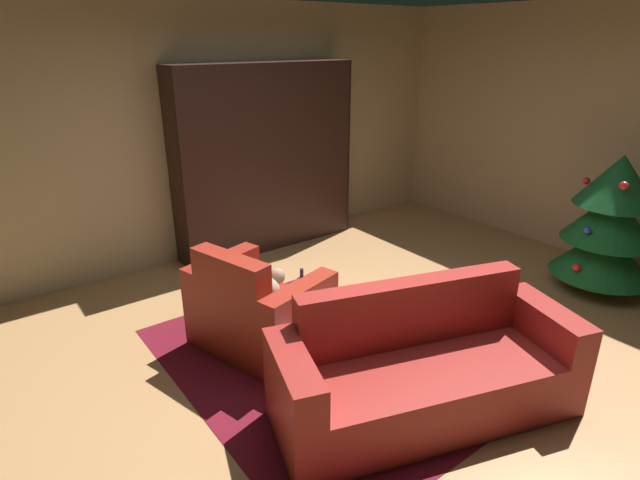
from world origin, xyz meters
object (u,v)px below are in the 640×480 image
at_px(coffee_table, 313,322).
at_px(decorated_tree, 610,222).
at_px(bottle_on_table, 302,291).
at_px(couch_red, 424,373).
at_px(book_stack_on_table, 318,312).
at_px(armchair_red, 257,313).
at_px(bookshelf_unit, 277,159).

bearing_deg(coffee_table, decorated_tree, 78.09).
bearing_deg(decorated_tree, coffee_table, -101.91).
relative_size(coffee_table, bottle_on_table, 2.51).
xyz_separation_m(couch_red, book_stack_on_table, (-0.78, -0.28, 0.19)).
height_order(armchair_red, decorated_tree, decorated_tree).
xyz_separation_m(armchair_red, coffee_table, (0.48, 0.19, 0.08)).
bearing_deg(armchair_red, decorated_tree, 70.79).
bearing_deg(coffee_table, book_stack_on_table, 22.27).
xyz_separation_m(coffee_table, bottle_on_table, (-0.20, 0.05, 0.16)).
bearing_deg(couch_red, armchair_red, -159.65).
height_order(couch_red, book_stack_on_table, couch_red).
xyz_separation_m(armchair_red, book_stack_on_table, (0.52, 0.21, 0.17)).
relative_size(couch_red, decorated_tree, 1.57).
height_order(bookshelf_unit, decorated_tree, bookshelf_unit).
xyz_separation_m(book_stack_on_table, decorated_tree, (0.60, 3.00, 0.21)).
bearing_deg(armchair_red, bottle_on_table, 40.44).
distance_m(book_stack_on_table, decorated_tree, 3.06).
height_order(book_stack_on_table, bottle_on_table, bottle_on_table).
distance_m(armchair_red, book_stack_on_table, 0.59).
distance_m(coffee_table, book_stack_on_table, 0.11).
bearing_deg(book_stack_on_table, couch_red, 19.45).
distance_m(armchair_red, bottle_on_table, 0.43).
relative_size(bookshelf_unit, coffee_table, 2.83).
xyz_separation_m(couch_red, bottle_on_table, (-1.02, -0.25, 0.25)).
distance_m(armchair_red, couch_red, 1.39).
bearing_deg(decorated_tree, bookshelf_unit, -147.48).
distance_m(book_stack_on_table, bottle_on_table, 0.25).
distance_m(bookshelf_unit, decorated_tree, 3.47).
distance_m(bookshelf_unit, coffee_table, 2.63).
relative_size(couch_red, bottle_on_table, 6.96).
distance_m(couch_red, decorated_tree, 2.76).
relative_size(bookshelf_unit, decorated_tree, 1.60).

